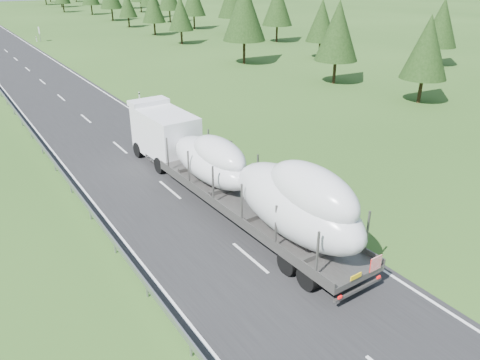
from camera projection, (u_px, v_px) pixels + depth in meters
ground at (250, 258)px, 22.64m from camera, size 400.00×400.00×0.00m
highway_sign at (39, 31)px, 86.34m from camera, size 0.08×0.90×2.60m
boat_truck at (235, 172)px, 25.77m from camera, size 3.47×21.70×5.02m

